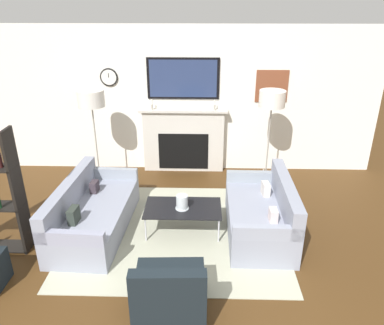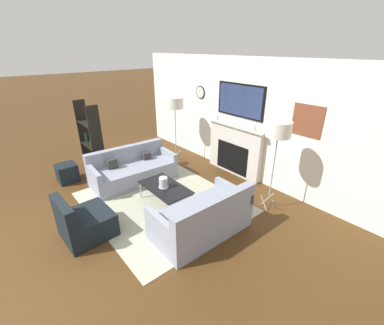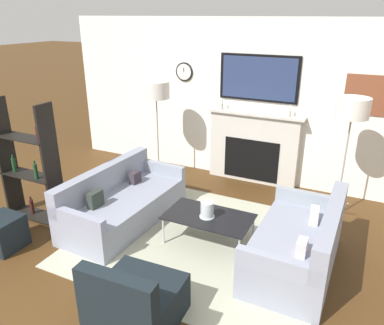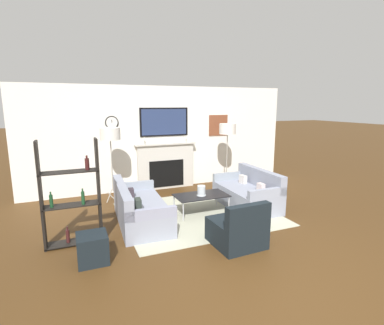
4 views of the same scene
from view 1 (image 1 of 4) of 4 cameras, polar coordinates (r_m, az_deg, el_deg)
name	(u,v)px [view 1 (image 1 of 4)]	position (r m, az deg, el deg)	size (l,w,h in m)	color
fireplace_wall	(184,108)	(7.05, -1.27, 8.37)	(7.22, 0.28, 2.70)	white
area_rug	(177,231)	(5.54, -2.33, -10.36)	(3.04, 2.64, 0.01)	#ADAD95
couch_left	(92,214)	(5.61, -14.99, -7.61)	(0.96, 1.93, 0.76)	#8A8FA1
couch_right	(262,215)	(5.44, 10.63, -7.94)	(0.88, 1.64, 0.82)	#8A8FA1
armchair	(170,294)	(4.19, -3.41, -19.40)	(0.78, 0.79, 0.77)	black
coffee_table	(183,209)	(5.36, -1.39, -7.07)	(1.09, 0.62, 0.39)	black
hurricane_candle	(182,203)	(5.28, -1.53, -6.16)	(0.19, 0.19, 0.21)	silver
floor_lamp_left	(91,99)	(6.49, -15.12, 9.26)	(0.44, 0.44, 1.73)	#9E998E
floor_lamp_right	(272,100)	(6.32, 12.11, 9.30)	(0.43, 0.43, 1.74)	#9E998E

